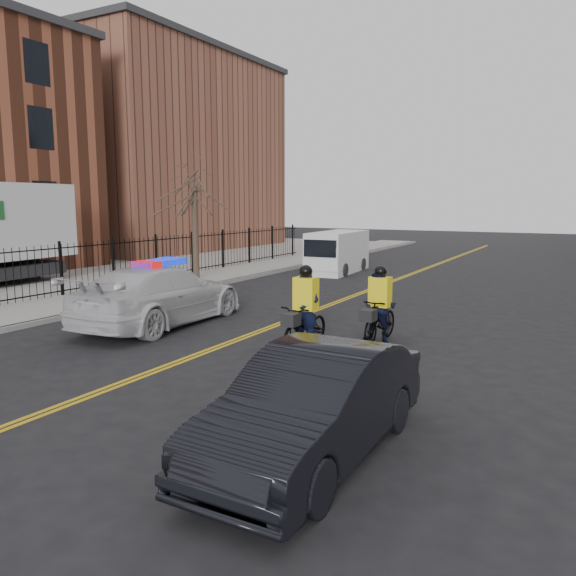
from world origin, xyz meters
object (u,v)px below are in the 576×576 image
at_px(dark_sedan, 315,404).
at_px(cyclist_near, 305,320).
at_px(cyclist_far, 379,312).
at_px(police_cruiser, 161,295).
at_px(cargo_van, 337,253).

height_order(dark_sedan, cyclist_near, cyclist_near).
bearing_deg(cyclist_far, police_cruiser, -167.45).
distance_m(dark_sedan, cyclist_near, 5.80).
distance_m(dark_sedan, cyclist_far, 6.70).
xyz_separation_m(dark_sedan, cargo_van, (-8.15, 19.00, 0.24)).
height_order(police_cruiser, cyclist_near, cyclist_near).
bearing_deg(cargo_van, police_cruiser, -91.65).
bearing_deg(police_cruiser, dark_sedan, 140.65).
relative_size(dark_sedan, cyclist_far, 2.36).
bearing_deg(cyclist_near, dark_sedan, -60.88).
bearing_deg(cyclist_near, cyclist_far, 47.97).
xyz_separation_m(cargo_van, cyclist_near, (5.39, -13.90, -0.29)).
distance_m(police_cruiser, cyclist_near, 4.86).
relative_size(police_cruiser, dark_sedan, 1.32).
xyz_separation_m(cyclist_near, cyclist_far, (1.33, 1.44, 0.06)).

